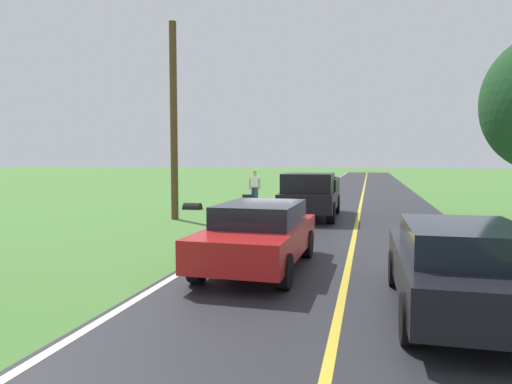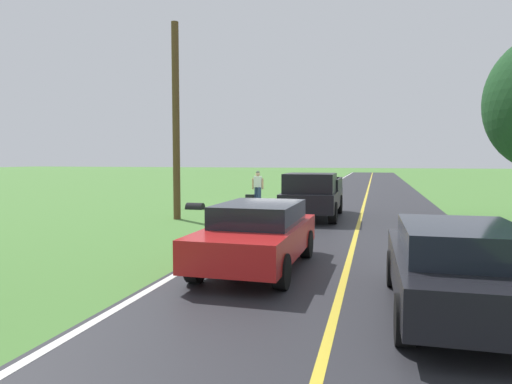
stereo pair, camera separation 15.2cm
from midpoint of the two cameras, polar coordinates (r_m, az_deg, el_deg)
name	(u,v)px [view 1 (the left image)]	position (r m, az deg, el deg)	size (l,w,h in m)	color
ground_plane	(272,205)	(23.35, 1.78, -1.68)	(200.00, 200.00, 0.00)	#4C7F38
road_surface	(360,208)	(22.84, 12.68, -1.90)	(7.09, 120.00, 0.00)	#28282D
lane_edge_line	(292,206)	(23.15, 4.33, -1.72)	(0.16, 117.60, 0.00)	silver
lane_centre_line	(360,207)	(22.84, 12.68, -1.90)	(0.14, 117.60, 0.00)	gold
hitchhiker_walking	(255,185)	(24.18, -0.32, 0.85)	(0.62, 0.51, 1.75)	navy
suitcase_carried	(247,199)	(24.22, -1.33, -0.89)	(0.20, 0.46, 0.49)	black
pickup_truck_passing	(311,194)	(18.38, 6.62, -0.26)	(2.16, 5.43, 1.82)	black
sedan_mid_oncoming	(461,266)	(7.62, 23.68, -8.44)	(1.97, 4.42, 1.41)	black
sedan_ahead_same_lane	(259,234)	(9.91, -0.06, -5.23)	(1.98, 4.42, 1.41)	red
utility_pole_roadside	(174,122)	(18.20, -10.47, 8.62)	(0.28, 0.28, 7.62)	brown
drainage_culvert	(192,209)	(21.80, -8.15, -2.13)	(0.60, 0.60, 0.80)	black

